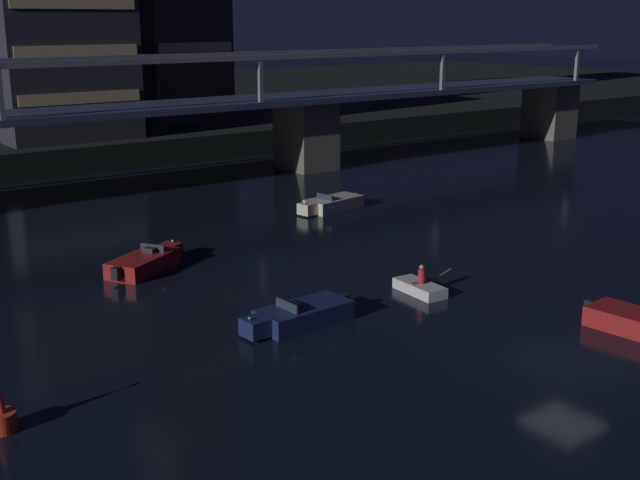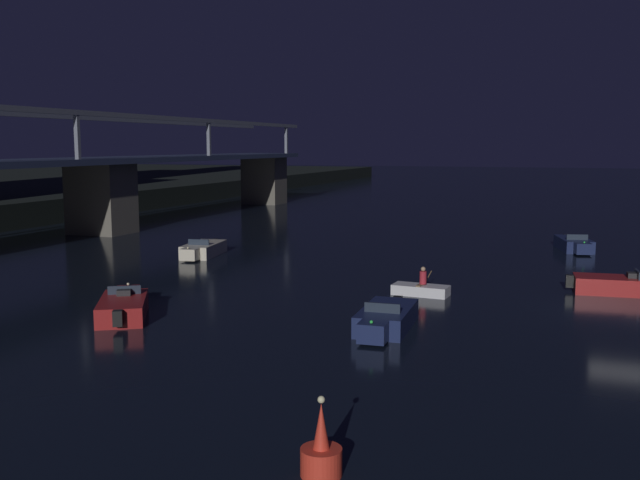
{
  "view_description": "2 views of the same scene",
  "coord_description": "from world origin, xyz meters",
  "px_view_note": "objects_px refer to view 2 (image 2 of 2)",
  "views": [
    {
      "loc": [
        -23.6,
        -16.84,
        11.93
      ],
      "look_at": [
        0.72,
        15.93,
        0.96
      ],
      "focal_mm": 46.35,
      "sensor_mm": 36.0,
      "label": 1
    },
    {
      "loc": [
        -31.45,
        1.84,
        7.01
      ],
      "look_at": [
        2.62,
        14.4,
        2.14
      ],
      "focal_mm": 40.0,
      "sensor_mm": 36.0,
      "label": 2
    }
  ],
  "objects_px": {
    "speedboat_near_center": "(202,250)",
    "speedboat_near_right": "(622,285)",
    "speedboat_mid_left": "(574,244)",
    "speedboat_near_left": "(386,319)",
    "speedboat_mid_center": "(123,306)",
    "dinghy_with_paddler": "(421,289)",
    "channel_buoy": "(321,454)"
  },
  "relations": [
    {
      "from": "speedboat_near_center",
      "to": "dinghy_with_paddler",
      "type": "bearing_deg",
      "value": -113.85
    },
    {
      "from": "speedboat_near_right",
      "to": "speedboat_mid_left",
      "type": "height_order",
      "value": "same"
    },
    {
      "from": "channel_buoy",
      "to": "speedboat_near_right",
      "type": "bearing_deg",
      "value": -17.21
    },
    {
      "from": "speedboat_near_left",
      "to": "speedboat_mid_center",
      "type": "relative_size",
      "value": 1.08
    },
    {
      "from": "speedboat_near_center",
      "to": "speedboat_near_right",
      "type": "distance_m",
      "value": 24.64
    },
    {
      "from": "speedboat_mid_center",
      "to": "dinghy_with_paddler",
      "type": "bearing_deg",
      "value": -51.71
    },
    {
      "from": "dinghy_with_paddler",
      "to": "speedboat_near_left",
      "type": "bearing_deg",
      "value": -179.33
    },
    {
      "from": "speedboat_near_left",
      "to": "dinghy_with_paddler",
      "type": "relative_size",
      "value": 1.95
    },
    {
      "from": "speedboat_near_center",
      "to": "speedboat_mid_left",
      "type": "bearing_deg",
      "value": -64.09
    },
    {
      "from": "speedboat_near_left",
      "to": "speedboat_mid_center",
      "type": "distance_m",
      "value": 10.8
    },
    {
      "from": "speedboat_near_left",
      "to": "speedboat_mid_left",
      "type": "relative_size",
      "value": 1.0
    },
    {
      "from": "speedboat_near_left",
      "to": "speedboat_near_right",
      "type": "relative_size",
      "value": 1.0
    },
    {
      "from": "speedboat_mid_left",
      "to": "speedboat_mid_center",
      "type": "height_order",
      "value": "same"
    },
    {
      "from": "speedboat_mid_center",
      "to": "speedboat_mid_left",
      "type": "bearing_deg",
      "value": -33.47
    },
    {
      "from": "speedboat_mid_left",
      "to": "dinghy_with_paddler",
      "type": "bearing_deg",
      "value": 159.51
    },
    {
      "from": "speedboat_near_center",
      "to": "speedboat_mid_center",
      "type": "bearing_deg",
      "value": -162.01
    },
    {
      "from": "speedboat_near_right",
      "to": "speedboat_mid_left",
      "type": "bearing_deg",
      "value": 9.38
    },
    {
      "from": "speedboat_near_center",
      "to": "speedboat_mid_left",
      "type": "height_order",
      "value": "same"
    },
    {
      "from": "speedboat_near_left",
      "to": "dinghy_with_paddler",
      "type": "xyz_separation_m",
      "value": [
        6.65,
        0.08,
        -0.14
      ]
    },
    {
      "from": "speedboat_near_left",
      "to": "dinghy_with_paddler",
      "type": "bearing_deg",
      "value": 0.67
    },
    {
      "from": "speedboat_near_center",
      "to": "speedboat_mid_left",
      "type": "distance_m",
      "value": 24.57
    },
    {
      "from": "speedboat_mid_left",
      "to": "channel_buoy",
      "type": "distance_m",
      "value": 36.77
    },
    {
      "from": "dinghy_with_paddler",
      "to": "speedboat_mid_left",
      "type": "bearing_deg",
      "value": -20.49
    },
    {
      "from": "dinghy_with_paddler",
      "to": "speedboat_near_right",
      "type": "bearing_deg",
      "value": -68.09
    },
    {
      "from": "speedboat_near_right",
      "to": "dinghy_with_paddler",
      "type": "height_order",
      "value": "dinghy_with_paddler"
    },
    {
      "from": "speedboat_near_right",
      "to": "dinghy_with_paddler",
      "type": "bearing_deg",
      "value": 111.91
    },
    {
      "from": "dinghy_with_paddler",
      "to": "speedboat_mid_center",
      "type": "bearing_deg",
      "value": 128.29
    },
    {
      "from": "speedboat_near_center",
      "to": "dinghy_with_paddler",
      "type": "height_order",
      "value": "dinghy_with_paddler"
    },
    {
      "from": "speedboat_mid_center",
      "to": "speedboat_near_center",
      "type": "bearing_deg",
      "value": 17.99
    },
    {
      "from": "speedboat_mid_center",
      "to": "channel_buoy",
      "type": "xyz_separation_m",
      "value": [
        -10.52,
        -12.52,
        0.06
      ]
    },
    {
      "from": "speedboat_near_center",
      "to": "speedboat_near_right",
      "type": "xyz_separation_m",
      "value": [
        -3.29,
        -24.42,
        0.0
      ]
    },
    {
      "from": "speedboat_mid_center",
      "to": "speedboat_near_left",
      "type": "bearing_deg",
      "value": -80.9
    }
  ]
}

